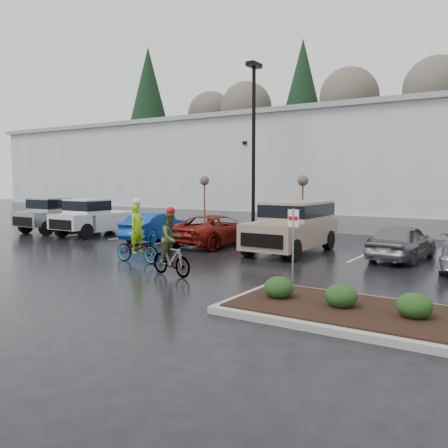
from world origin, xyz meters
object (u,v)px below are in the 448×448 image
Objects in this scene: suv_tan at (291,227)px; cyclist_olive at (171,250)px; pickup_white at (100,217)px; cyclist_hivis at (137,242)px; sapling_west at (204,183)px; fire_lane_sign at (293,239)px; lamppost at (254,129)px; pickup_silver at (63,214)px; car_grey at (402,242)px; sapling_mid at (303,184)px; car_blue at (156,226)px; car_red at (216,230)px.

suv_tan is 2.41× the size of cyclist_olive.
pickup_white is 9.26m from cyclist_hivis.
fire_lane_sign is (11.80, -12.80, -1.32)m from sapling_west.
fire_lane_sign is at bearing -80.70° from cyclist_olive.
pickup_silver is (-9.53, -5.18, -4.71)m from lamppost.
fire_lane_sign reaches higher than car_grey.
sapling_mid is at bearing 112.49° from fire_lane_sign.
pickup_white is at bearing -140.82° from lamppost.
pickup_white is (-2.42, -6.23, -1.75)m from sapling_west.
cyclist_olive is (-4.08, 0.09, -0.62)m from fire_lane_sign.
car_blue is (7.08, -0.16, -0.30)m from pickup_silver.
fire_lane_sign is at bearing -24.78° from pickup_white.
cyclist_hivis is at bearing -26.37° from pickup_silver.
sapling_mid reaches higher than car_grey.
lamppost is at bearing 28.53° from pickup_silver.
cyclist_olive is (2.65, -6.45, 0.10)m from car_red.
lamppost is 11.37m from car_grey.
sapling_mid reaches higher than pickup_silver.
car_blue reaches higher than car_grey.
car_red is (7.49, -0.02, -0.30)m from pickup_white.
car_red is (1.06, -5.26, -5.00)m from lamppost.
lamppost is 2.23× the size of car_blue.
pickup_silver is 14.32m from suv_tan.
suv_tan reaches higher than car_red.
sapling_west is 11.00m from suv_tan.
sapling_west is 17.46m from fire_lane_sign.
sapling_mid is 12.91m from cyclist_olive.
pickup_white is at bearing -9.14° from car_blue.
pickup_silver is at bearing -152.80° from sapling_mid.
car_blue is at bearing 179.54° from suv_tan.
car_grey is (12.98, -5.85, -2.05)m from sapling_west.
fire_lane_sign reaches higher than pickup_silver.
pickup_white is at bearing -145.06° from sapling_mid.
car_grey is (1.18, 6.95, -0.73)m from fire_lane_sign.
cyclist_olive is at bearing -58.74° from sapling_west.
car_grey is at bearing -55.50° from cyclist_hivis.
pickup_white is at bearing 155.22° from fire_lane_sign.
lamppost reaches higher than pickup_white.
car_grey is (18.51, 0.33, -0.31)m from pickup_silver.
sapling_mid is 0.77× the size of car_blue.
pickup_white reaches higher than car_grey.
pickup_white is 2.45× the size of cyclist_olive.
pickup_silver is 1.06× the size of car_red.
suv_tan is at bearing -0.87° from pickup_silver.
cyclist_hivis reaches higher than car_red.
pickup_white is (-8.92, -6.23, -1.75)m from sapling_mid.
cyclist_hivis is at bearing -83.51° from lamppost.
cyclist_olive reaches higher than pickup_silver.
pickup_white is 12.03m from cyclist_olive.
cyclist_olive is at bearing 114.47° from car_red.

